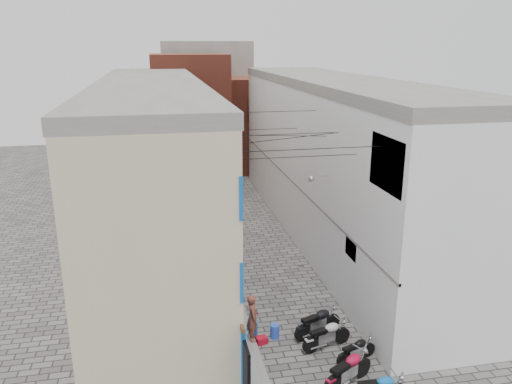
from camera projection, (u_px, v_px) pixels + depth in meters
plinth at (212, 240)px, 28.09m from camera, size 0.90×26.00×0.25m
building_left at (155, 168)px, 26.24m from camera, size 5.10×27.00×9.00m
building_right at (334, 159)px, 28.16m from camera, size 5.94×26.00×9.00m
building_far_brick_left at (190, 117)px, 40.81m from camera, size 6.00×6.00×10.00m
building_far_brick_right at (246, 124)px, 43.91m from camera, size 5.00×6.00×8.00m
building_far_concrete at (207, 102)px, 46.68m from camera, size 8.00×5.00×11.00m
far_shopfront at (220, 169)px, 39.63m from camera, size 2.00×0.30×2.40m
overhead_wires at (269, 132)px, 21.45m from camera, size 5.80×13.02×1.32m
motorcycle_d at (348, 369)px, 16.18m from camera, size 2.25×1.63×1.26m
motorcycle_e at (356, 349)px, 17.46m from camera, size 1.75×1.04×0.97m
motorcycle_f at (327, 334)px, 18.22m from camera, size 2.10×1.13×1.16m
motorcycle_g at (318, 321)px, 19.01m from camera, size 2.21×1.37×1.22m
person_a at (252, 317)px, 18.22m from camera, size 0.47×0.68×1.81m
person_b at (233, 269)px, 22.52m from camera, size 0.66×0.80×1.50m
water_jug_near at (275, 331)px, 18.94m from camera, size 0.42×0.42×0.54m
water_jug_far at (253, 328)px, 19.14m from camera, size 0.39×0.39×0.54m
red_crate at (261, 340)px, 18.62m from camera, size 0.48×0.40×0.26m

